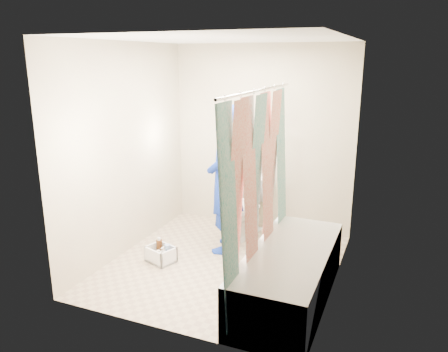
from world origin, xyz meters
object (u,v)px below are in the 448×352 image
at_px(toilet, 245,207).
at_px(plumber, 225,180).
at_px(bathtub, 289,274).
at_px(cleaning_caddy, 161,255).

xyz_separation_m(toilet, plumber, (-0.08, -0.49, 0.49)).
bearing_deg(plumber, toilet, 162.47).
distance_m(toilet, plumber, 0.70).
height_order(bathtub, toilet, toilet).
distance_m(toilet, cleaning_caddy, 1.29).
distance_m(bathtub, toilet, 1.61).
bearing_deg(bathtub, plumber, 140.47).
bearing_deg(cleaning_caddy, plumber, 68.86).
height_order(toilet, cleaning_caddy, toilet).
relative_size(plumber, cleaning_caddy, 4.77).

